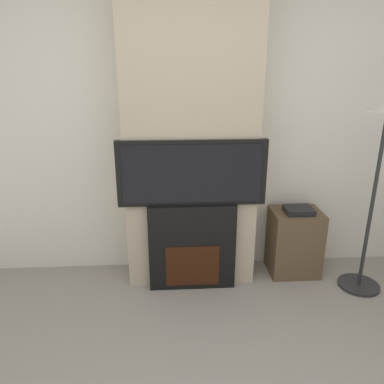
{
  "coord_description": "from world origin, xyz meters",
  "views": [
    {
      "loc": [
        -0.18,
        -1.17,
        1.82
      ],
      "look_at": [
        0.0,
        1.62,
        0.85
      ],
      "focal_mm": 35.0,
      "sensor_mm": 36.0,
      "label": 1
    }
  ],
  "objects_px": {
    "fireplace": "(192,246)",
    "media_stand": "(294,241)",
    "floor_lamp": "(380,157)",
    "television": "(192,173)"
  },
  "relations": [
    {
      "from": "television",
      "to": "media_stand",
      "type": "distance_m",
      "value": 1.18
    },
    {
      "from": "fireplace",
      "to": "floor_lamp",
      "type": "distance_m",
      "value": 1.62
    },
    {
      "from": "fireplace",
      "to": "floor_lamp",
      "type": "xyz_separation_m",
      "value": [
        1.43,
        -0.11,
        0.77
      ]
    },
    {
      "from": "fireplace",
      "to": "floor_lamp",
      "type": "height_order",
      "value": "floor_lamp"
    },
    {
      "from": "floor_lamp",
      "to": "television",
      "type": "bearing_deg",
      "value": 175.52
    },
    {
      "from": "fireplace",
      "to": "floor_lamp",
      "type": "relative_size",
      "value": 0.47
    },
    {
      "from": "television",
      "to": "media_stand",
      "type": "height_order",
      "value": "television"
    },
    {
      "from": "fireplace",
      "to": "media_stand",
      "type": "relative_size",
      "value": 1.16
    },
    {
      "from": "fireplace",
      "to": "media_stand",
      "type": "height_order",
      "value": "fireplace"
    },
    {
      "from": "fireplace",
      "to": "media_stand",
      "type": "bearing_deg",
      "value": 10.18
    }
  ]
}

